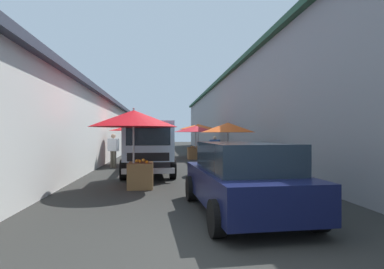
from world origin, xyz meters
TOP-DOWN VIEW (x-y plane):
  - ground at (13.50, 0.00)m, footprint 90.00×90.00m
  - building_left_whitewash at (15.75, 7.22)m, footprint 49.80×7.50m
  - building_right_concrete at (15.75, -7.22)m, footprint 49.80×7.50m
  - fruit_stall_near_left at (12.68, 2.17)m, footprint 2.59×2.59m
  - fruit_stall_far_left at (18.08, -1.99)m, footprint 2.83×2.83m
  - fruit_stall_mid_lane at (8.26, -1.93)m, footprint 2.20×2.20m
  - fruit_stall_near_right at (15.66, -1.48)m, footprint 2.87×2.87m
  - fruit_stall_far_right at (5.29, 1.54)m, footprint 2.61×2.61m
  - hatchback_car at (2.16, -0.89)m, footprint 3.99×2.08m
  - delivery_truck at (7.78, 1.23)m, footprint 4.98×2.12m
  - vendor_by_crates at (11.03, 3.01)m, footprint 0.38×0.60m
  - vendor_in_shade at (12.95, -2.27)m, footprint 0.21×0.62m
  - parked_scooter at (13.06, -2.92)m, footprint 1.69×0.39m
  - plastic_stool at (6.07, -0.55)m, footprint 0.30×0.30m

SIDE VIEW (x-z plane):
  - ground at x=13.50m, z-range 0.00..0.00m
  - plastic_stool at x=6.07m, z-range 0.11..0.54m
  - parked_scooter at x=13.06m, z-range -0.12..1.02m
  - hatchback_car at x=2.16m, z-range 0.01..1.46m
  - vendor_in_shade at x=12.95m, z-range 0.10..1.61m
  - vendor_by_crates at x=11.03m, z-range 0.13..1.76m
  - delivery_truck at x=7.78m, z-range 0.00..2.08m
  - fruit_stall_mid_lane at x=8.26m, z-range 0.52..2.68m
  - fruit_stall_near_left at x=12.68m, z-range 0.58..2.80m
  - fruit_stall_near_right at x=15.66m, z-range 0.66..2.89m
  - fruit_stall_far_right at x=5.29m, z-range 0.66..3.07m
  - building_left_whitewash at x=15.75m, z-range 0.01..3.73m
  - fruit_stall_far_left at x=18.08m, z-range 0.73..3.14m
  - building_right_concrete at x=15.75m, z-range 0.01..5.75m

